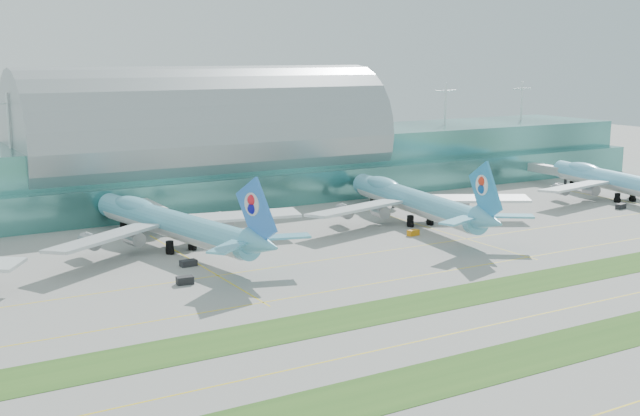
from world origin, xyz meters
TOP-DOWN VIEW (x-y plane):
  - ground at (0.00, 0.00)m, footprint 700.00×700.00m
  - terminal at (0.01, 128.79)m, footprint 340.00×69.10m
  - grass_strip_near at (0.00, -28.00)m, footprint 420.00×12.00m
  - grass_strip_far at (0.00, 2.00)m, footprint 420.00×12.00m
  - taxiline_b at (0.00, -14.00)m, footprint 420.00×0.35m
  - taxiline_c at (0.00, 18.00)m, footprint 420.00×0.35m
  - taxiline_d at (0.00, 40.00)m, footprint 420.00×0.35m
  - airliner_b at (-34.30, 68.50)m, footprint 68.25×78.44m
  - airliner_c at (35.08, 63.47)m, footprint 69.22×79.12m
  - airliner_d at (114.85, 59.38)m, footprint 65.25×75.01m
  - gse_c at (-42.68, 37.32)m, footprint 3.64×2.34m
  - gse_d at (-36.80, 50.58)m, footprint 3.72×2.21m
  - gse_e at (25.47, 50.07)m, footprint 3.34×1.99m
  - gse_f at (51.25, 54.09)m, footprint 3.55×2.57m
  - gse_g at (103.16, 47.80)m, footprint 3.87×2.43m

SIDE VIEW (x-z plane):
  - ground at x=0.00m, z-range 0.00..0.00m
  - taxiline_b at x=0.00m, z-range 0.00..0.01m
  - taxiline_c at x=0.00m, z-range 0.00..0.01m
  - taxiline_d at x=0.00m, z-range 0.00..0.01m
  - grass_strip_near at x=0.00m, z-range 0.00..0.08m
  - grass_strip_far at x=0.00m, z-range 0.00..0.08m
  - gse_d at x=-36.80m, z-range 0.00..1.39m
  - gse_f at x=51.25m, z-range 0.00..1.40m
  - gse_e at x=25.47m, z-range 0.00..1.51m
  - gse_g at x=103.16m, z-range 0.00..1.58m
  - gse_c at x=-42.68m, z-range 0.00..1.62m
  - airliner_d at x=114.85m, z-range -3.98..16.80m
  - airliner_b at x=-34.30m, z-range -4.16..17.56m
  - airliner_c at x=35.08m, z-range -4.17..17.62m
  - terminal at x=0.01m, z-range -3.77..32.23m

